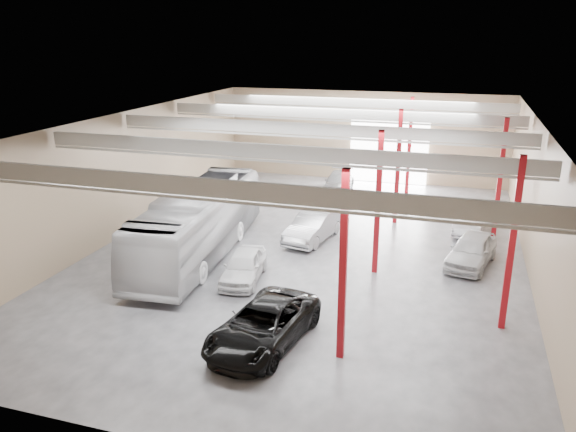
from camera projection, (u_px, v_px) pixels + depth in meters
The scene contains 8 objects.
depot_shell at pixel (317, 158), 29.41m from camera, with size 22.12×32.12×7.06m.
coach_bus at pixel (199, 223), 29.23m from camera, with size 3.02×12.90×3.59m, color silver.
black_sedan at pixel (263, 325), 20.98m from camera, with size 2.63×5.69×1.58m, color black.
car_row_a at pixel (244, 266), 26.53m from camera, with size 1.68×4.18×1.42m, color silver.
car_row_b at pixel (314, 226), 31.72m from camera, with size 1.72×4.92×1.62m, color #9D9DA1.
car_row_c at pixel (339, 182), 41.53m from camera, with size 1.96×4.82×1.40m, color gray.
car_right_near at pixel (471, 220), 32.99m from camera, with size 1.52×4.37×1.44m, color silver.
car_right_far at pixel (471, 250), 28.24m from camera, with size 1.86×4.63×1.58m, color silver.
Camera 1 is at (7.27, -27.58, 11.15)m, focal length 35.00 mm.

